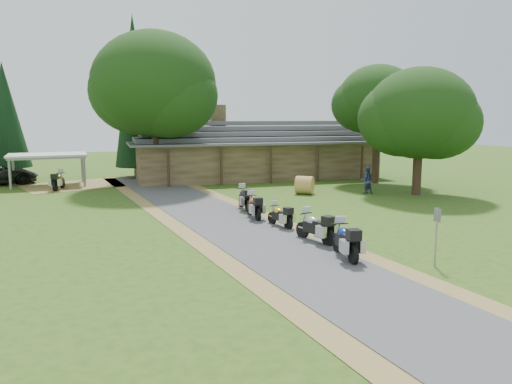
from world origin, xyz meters
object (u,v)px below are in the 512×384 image
object	(u,v)px
carport	(48,170)
hay_bale	(305,185)
motorcycle_carport_a	(59,180)
motorcycle_row_b	(315,226)
motorcycle_row_d	(254,205)
motorcycle_row_a	(345,239)
motorcycle_row_c	(280,215)
motorcycle_row_e	(244,197)
lodge	(254,149)

from	to	relation	value
carport	hay_bale	xyz separation A→B (m)	(17.05, -9.55, -0.60)
carport	motorcycle_carport_a	size ratio (longest dim) A/B	2.71
motorcycle_row_b	motorcycle_row_d	xyz separation A→B (m)	(-1.03, 5.51, -0.02)
carport	motorcycle_row_b	size ratio (longest dim) A/B	2.73
motorcycle_row_a	motorcycle_carport_a	xyz separation A→B (m)	(-11.63, 21.80, -0.02)
motorcycle_row_c	motorcycle_row_e	distance (m)	4.84
motorcycle_row_b	motorcycle_carport_a	bearing A→B (deg)	13.00
motorcycle_row_a	motorcycle_row_b	xyz separation A→B (m)	(-0.09, 2.55, -0.03)
motorcycle_row_d	hay_bale	bearing A→B (deg)	-38.76
motorcycle_row_e	motorcycle_carport_a	world-z (taller)	motorcycle_carport_a
motorcycle_row_c	motorcycle_row_a	bearing A→B (deg)	170.19
motorcycle_row_b	motorcycle_row_e	distance (m)	8.04
motorcycle_row_d	hay_bale	xyz separation A→B (m)	(5.64, 6.75, -0.07)
motorcycle_row_d	carport	bearing A→B (deg)	36.10
motorcycle_row_e	hay_bale	world-z (taller)	motorcycle_row_e
motorcycle_row_d	motorcycle_row_c	bearing A→B (deg)	-164.24
hay_bale	motorcycle_row_e	bearing A→B (deg)	-141.99
motorcycle_row_c	motorcycle_row_d	size ratio (longest dim) A/B	0.87
motorcycle_row_c	motorcycle_carport_a	world-z (taller)	motorcycle_carport_a
motorcycle_row_b	motorcycle_row_d	bearing A→B (deg)	-7.33
motorcycle_row_c	hay_bale	xyz separation A→B (m)	(5.03, 9.08, 0.02)
carport	motorcycle_row_c	bearing A→B (deg)	-61.77
motorcycle_row_b	motorcycle_row_e	xyz separation A→B (m)	(-0.84, 8.00, -0.01)
carport	motorcycle_row_b	xyz separation A→B (m)	(12.44, -21.81, -0.51)
lodge	motorcycle_row_e	bearing A→B (deg)	-108.93
motorcycle_row_b	motorcycle_row_d	world-z (taller)	motorcycle_row_b
motorcycle_row_e	motorcycle_carport_a	xyz separation A→B (m)	(-10.69, 11.25, 0.01)
motorcycle_row_a	motorcycle_row_e	size ratio (longest dim) A/B	1.05
motorcycle_row_c	motorcycle_row_e	world-z (taller)	motorcycle_row_e
carport	motorcycle_row_d	size ratio (longest dim) A/B	2.82
lodge	motorcycle_row_b	bearing A→B (deg)	-100.46
carport	motorcycle_carport_a	distance (m)	2.76
lodge	carport	world-z (taller)	lodge
carport	hay_bale	size ratio (longest dim) A/B	4.56
lodge	motorcycle_row_a	distance (m)	25.56
motorcycle_row_d	motorcycle_row_e	bearing A→B (deg)	-3.23
motorcycle_row_a	motorcycle_row_b	distance (m)	2.55
motorcycle_row_a	motorcycle_row_c	xyz separation A→B (m)	(-0.52, 5.73, -0.14)
motorcycle_row_e	motorcycle_row_b	bearing A→B (deg)	-171.63
hay_bale	motorcycle_row_d	bearing A→B (deg)	-129.88
motorcycle_row_a	motorcycle_carport_a	world-z (taller)	motorcycle_row_a
motorcycle_row_d	hay_bale	world-z (taller)	motorcycle_row_d
motorcycle_row_b	hay_bale	distance (m)	13.09
lodge	motorcycle_row_c	distance (m)	20.07
carport	motorcycle_row_d	world-z (taller)	carport
motorcycle_row_c	hay_bale	bearing A→B (deg)	-43.94
motorcycle_row_a	hay_bale	bearing A→B (deg)	-10.12
motorcycle_row_a	motorcycle_row_b	size ratio (longest dim) A/B	1.04
lodge	carport	size ratio (longest dim) A/B	3.83
lodge	motorcycle_row_d	xyz separation A→B (m)	(-5.21, -17.12, -1.77)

